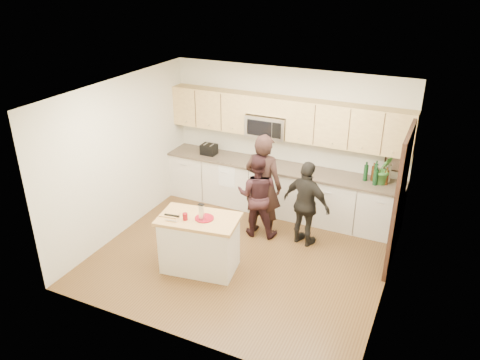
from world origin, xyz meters
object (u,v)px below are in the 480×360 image
at_px(woman_center, 258,195).
at_px(woman_right, 306,204).
at_px(island, 200,243).
at_px(toaster, 209,149).
at_px(woman_left, 263,185).

relative_size(woman_center, woman_right, 1.01).
bearing_deg(island, toaster, 105.95).
height_order(island, woman_right, woman_right).
height_order(woman_left, woman_right, woman_left).
xyz_separation_m(woman_center, woman_right, (0.85, 0.04, -0.01)).
height_order(woman_left, woman_center, woman_left).
relative_size(island, woman_right, 0.87).
bearing_deg(woman_left, woman_center, 45.63).
relative_size(toaster, woman_right, 0.20).
bearing_deg(woman_center, woman_right, 173.55).
distance_m(toaster, woman_left, 1.72).
bearing_deg(toaster, woman_right, -20.74).
xyz_separation_m(toaster, woman_left, (1.50, -0.84, -0.12)).
xyz_separation_m(woman_left, woman_center, (-0.07, -0.06, -0.17)).
distance_m(woman_center, woman_right, 0.85).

